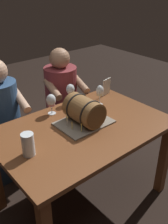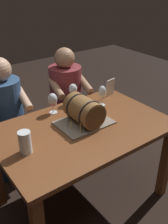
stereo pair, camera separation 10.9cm
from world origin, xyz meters
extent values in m
plane|color=black|center=(0.00, 0.00, 0.00)|extent=(8.00, 8.00, 0.00)
cube|color=brown|center=(0.00, 0.00, 0.73)|extent=(1.33, 0.87, 0.03)
cube|color=brown|center=(0.61, -0.38, 0.36)|extent=(0.07, 0.07, 0.71)
cube|color=brown|center=(0.61, 0.38, 0.36)|extent=(0.07, 0.07, 0.71)
cube|color=gray|center=(0.04, 0.03, 0.75)|extent=(0.41, 0.30, 0.01)
cylinder|color=brown|center=(0.04, 0.03, 0.86)|extent=(0.20, 0.29, 0.20)
cylinder|color=#4F371E|center=(0.04, -0.11, 0.86)|extent=(0.18, 0.00, 0.18)
cylinder|color=#4F371E|center=(0.04, 0.18, 0.86)|extent=(0.18, 0.00, 0.18)
torus|color=black|center=(0.04, -0.05, 0.86)|extent=(0.22, 0.01, 0.22)
torus|color=black|center=(0.04, 0.11, 0.86)|extent=(0.22, 0.01, 0.22)
cylinder|color=black|center=(0.18, 0.05, 0.79)|extent=(0.01, 0.01, 0.07)
sphere|color=#F9C64C|center=(0.18, 0.05, 0.83)|extent=(0.01, 0.01, 0.01)
cylinder|color=silver|center=(0.16, 0.10, 0.79)|extent=(0.01, 0.01, 0.06)
sphere|color=#F9C64C|center=(0.16, 0.10, 0.82)|extent=(0.01, 0.01, 0.01)
cylinder|color=#D64C47|center=(0.09, 0.16, 0.79)|extent=(0.01, 0.01, 0.06)
sphere|color=#F9C64C|center=(0.09, 0.16, 0.83)|extent=(0.01, 0.01, 0.01)
cylinder|color=black|center=(0.00, 0.16, 0.79)|extent=(0.01, 0.01, 0.06)
sphere|color=#F9C64C|center=(0.00, 0.16, 0.82)|extent=(0.01, 0.01, 0.01)
cylinder|color=#EAD666|center=(-0.05, 0.13, 0.79)|extent=(0.01, 0.01, 0.07)
sphere|color=#F9C64C|center=(-0.05, 0.13, 0.83)|extent=(0.01, 0.01, 0.01)
cylinder|color=silver|center=(-0.10, 0.07, 0.79)|extent=(0.01, 0.01, 0.07)
sphere|color=#F9C64C|center=(-0.10, 0.07, 0.83)|extent=(0.01, 0.01, 0.01)
cylinder|color=#EAD666|center=(-0.10, 0.01, 0.79)|extent=(0.01, 0.01, 0.05)
sphere|color=#F9C64C|center=(-0.10, 0.01, 0.82)|extent=(0.01, 0.01, 0.01)
cylinder|color=#EAD666|center=(-0.06, -0.06, 0.79)|extent=(0.01, 0.01, 0.06)
sphere|color=#F9C64C|center=(-0.06, -0.06, 0.82)|extent=(0.01, 0.01, 0.01)
cylinder|color=#EAD666|center=(0.03, -0.10, 0.79)|extent=(0.01, 0.01, 0.06)
sphere|color=#F9C64C|center=(0.03, -0.10, 0.83)|extent=(0.01, 0.01, 0.01)
cylinder|color=silver|center=(0.10, -0.09, 0.78)|extent=(0.01, 0.01, 0.05)
sphere|color=#F9C64C|center=(0.10, -0.09, 0.82)|extent=(0.01, 0.01, 0.01)
cylinder|color=#EAD666|center=(0.16, -0.04, 0.79)|extent=(0.01, 0.01, 0.06)
sphere|color=#F9C64C|center=(0.16, -0.04, 0.83)|extent=(0.01, 0.01, 0.01)
cylinder|color=white|center=(0.35, 0.19, 0.75)|extent=(0.06, 0.06, 0.00)
cylinder|color=white|center=(0.35, 0.19, 0.79)|extent=(0.01, 0.01, 0.09)
ellipsoid|color=white|center=(0.35, 0.19, 0.88)|extent=(0.06, 0.06, 0.10)
cylinder|color=beige|center=(0.35, 0.19, 0.86)|extent=(0.05, 0.05, 0.03)
cylinder|color=white|center=(-0.06, 0.33, 0.75)|extent=(0.07, 0.07, 0.00)
cylinder|color=white|center=(-0.06, 0.33, 0.79)|extent=(0.01, 0.01, 0.07)
ellipsoid|color=white|center=(-0.06, 0.33, 0.87)|extent=(0.08, 0.08, 0.10)
cylinder|color=pink|center=(-0.06, 0.33, 0.84)|extent=(0.06, 0.06, 0.03)
cylinder|color=white|center=(0.17, 0.38, 0.75)|extent=(0.06, 0.06, 0.00)
cylinder|color=white|center=(0.17, 0.38, 0.79)|extent=(0.01, 0.01, 0.09)
ellipsoid|color=white|center=(0.17, 0.38, 0.88)|extent=(0.07, 0.07, 0.09)
cylinder|color=white|center=(-0.49, -0.04, 0.82)|extent=(0.08, 0.08, 0.16)
cylinder|color=#C6842D|center=(-0.49, -0.04, 0.80)|extent=(0.08, 0.08, 0.11)
cylinder|color=white|center=(-0.49, -0.04, 0.87)|extent=(0.08, 0.08, 0.01)
cube|color=silver|center=(0.55, 0.31, 0.83)|extent=(0.11, 0.03, 0.16)
cube|color=#1B2D46|center=(-0.33, 0.75, 0.23)|extent=(0.34, 0.32, 0.45)
cylinder|color=#2D4C75|center=(-0.33, 0.75, 0.71)|extent=(0.36, 0.36, 0.52)
cylinder|color=tan|center=(-0.20, 0.60, 0.81)|extent=(0.11, 0.31, 0.14)
cube|color=#4C1B1E|center=(0.33, 0.75, 0.23)|extent=(0.34, 0.32, 0.45)
cylinder|color=maroon|center=(0.33, 0.75, 0.70)|extent=(0.39, 0.39, 0.50)
sphere|color=#A87A5B|center=(0.33, 0.75, 1.05)|extent=(0.20, 0.20, 0.20)
cylinder|color=#A87A5B|center=(0.45, 0.59, 0.80)|extent=(0.12, 0.32, 0.14)
cylinder|color=#A87A5B|center=(0.16, 0.64, 0.80)|extent=(0.12, 0.32, 0.14)
camera|label=1|loc=(-1.08, -1.30, 1.79)|focal=41.54mm
camera|label=2|loc=(-1.00, -1.37, 1.79)|focal=41.54mm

